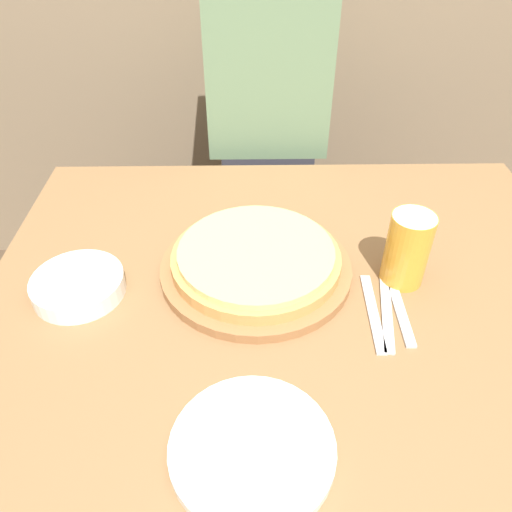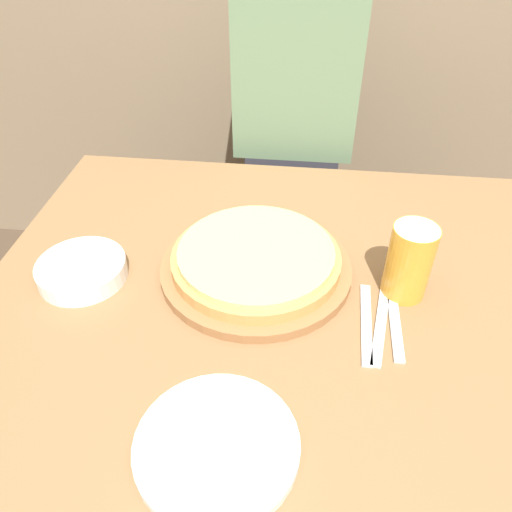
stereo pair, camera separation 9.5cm
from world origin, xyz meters
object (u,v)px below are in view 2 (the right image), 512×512
(pizza_on_board, at_px, (256,262))
(dinner_plate, at_px, (217,446))
(diner_person, at_px, (293,156))
(side_bowl, at_px, (82,270))
(dinner_knife, at_px, (381,324))
(spoon, at_px, (395,325))
(beer_glass, at_px, (410,259))
(fork, at_px, (366,323))

(pizza_on_board, distance_m, dinner_plate, 0.38)
(pizza_on_board, height_order, dinner_plate, pizza_on_board)
(diner_person, bearing_deg, dinner_plate, -93.11)
(side_bowl, height_order, dinner_knife, side_bowl)
(spoon, bearing_deg, dinner_plate, -135.77)
(dinner_plate, distance_m, dinner_knife, 0.36)
(beer_glass, bearing_deg, spoon, -103.09)
(side_bowl, distance_m, fork, 0.54)
(spoon, distance_m, diner_person, 0.74)
(beer_glass, distance_m, side_bowl, 0.61)
(side_bowl, height_order, fork, side_bowl)
(dinner_knife, bearing_deg, side_bowl, 173.65)
(beer_glass, relative_size, fork, 0.75)
(spoon, relative_size, diner_person, 0.13)
(dinner_plate, distance_m, side_bowl, 0.45)
(fork, relative_size, diner_person, 0.15)
(beer_glass, height_order, diner_person, diner_person)
(fork, bearing_deg, dinner_plate, -129.90)
(fork, height_order, diner_person, diner_person)
(beer_glass, bearing_deg, dinner_knife, -116.82)
(beer_glass, height_order, dinner_plate, beer_glass)
(beer_glass, relative_size, dinner_knife, 0.76)
(beer_glass, bearing_deg, diner_person, 110.96)
(pizza_on_board, bearing_deg, dinner_plate, -91.71)
(side_bowl, bearing_deg, beer_glass, 2.73)
(pizza_on_board, xyz_separation_m, diner_person, (0.04, 0.59, -0.08))
(diner_person, bearing_deg, pizza_on_board, -94.00)
(dinner_plate, xyz_separation_m, spoon, (0.27, 0.26, -0.01))
(dinner_plate, height_order, diner_person, diner_person)
(dinner_knife, height_order, spoon, same)
(dinner_knife, bearing_deg, fork, 180.00)
(diner_person, bearing_deg, spoon, -73.11)
(pizza_on_board, distance_m, beer_glass, 0.28)
(dinner_knife, bearing_deg, diner_person, 105.03)
(fork, height_order, spoon, same)
(beer_glass, distance_m, dinner_knife, 0.13)
(dinner_plate, distance_m, spoon, 0.37)
(pizza_on_board, bearing_deg, spoon, -24.34)
(pizza_on_board, distance_m, diner_person, 0.60)
(side_bowl, distance_m, dinner_knife, 0.57)
(spoon, bearing_deg, diner_person, 106.89)
(beer_glass, height_order, dinner_knife, beer_glass)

